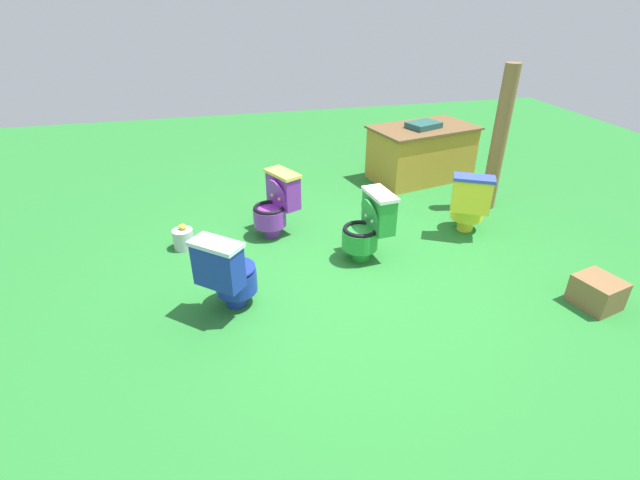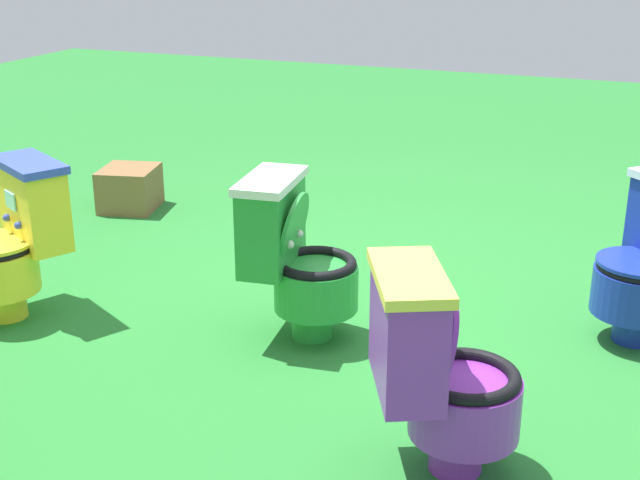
{
  "view_description": "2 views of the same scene",
  "coord_description": "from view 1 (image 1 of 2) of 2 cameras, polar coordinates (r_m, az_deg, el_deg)",
  "views": [
    {
      "loc": [
        -1.21,
        -3.53,
        2.51
      ],
      "look_at": [
        -0.28,
        0.21,
        0.38
      ],
      "focal_mm": 25.82,
      "sensor_mm": 36.0,
      "label": 1
    },
    {
      "loc": [
        -1.1,
        3.59,
        1.74
      ],
      "look_at": [
        0.24,
        0.22,
        0.39
      ],
      "focal_mm": 48.31,
      "sensor_mm": 36.0,
      "label": 2
    }
  ],
  "objects": [
    {
      "name": "ground",
      "position": [
        4.49,
        4.08,
        -5.13
      ],
      "size": [
        14.0,
        14.0,
        0.0
      ],
      "primitive_type": "plane",
      "color": "#26752D"
    },
    {
      "name": "toilet_yellow",
      "position": [
        5.47,
        18.02,
        4.4
      ],
      "size": [
        0.59,
        0.62,
        0.73
      ],
      "rotation": [
        0.0,
        0.0,
        5.78
      ],
      "color": "yellow",
      "rests_on": "ground"
    },
    {
      "name": "toilet_blue",
      "position": [
        4.0,
        -11.31,
        -4.06
      ],
      "size": [
        0.63,
        0.63,
        0.73
      ],
      "rotation": [
        0.0,
        0.0,
        5.56
      ],
      "color": "#192D9E",
      "rests_on": "ground"
    },
    {
      "name": "vendor_table",
      "position": [
        6.98,
        12.44,
        10.56
      ],
      "size": [
        1.61,
        1.15,
        0.85
      ],
      "rotation": [
        0.0,
        0.0,
        0.22
      ],
      "color": "#B7842D",
      "rests_on": "ground"
    },
    {
      "name": "toilet_green",
      "position": [
        4.71,
        6.05,
        1.77
      ],
      "size": [
        0.53,
        0.46,
        0.73
      ],
      "rotation": [
        0.0,
        0.0,
        1.69
      ],
      "color": "green",
      "rests_on": "ground"
    },
    {
      "name": "toilet_purple",
      "position": [
        5.2,
        -5.48,
        4.49
      ],
      "size": [
        0.62,
        0.58,
        0.73
      ],
      "rotation": [
        0.0,
        0.0,
        2.02
      ],
      "color": "purple",
      "rests_on": "ground"
    },
    {
      "name": "small_crate",
      "position": [
        4.78,
        31.11,
        -5.56
      ],
      "size": [
        0.41,
        0.43,
        0.27
      ],
      "primitive_type": "cube",
      "rotation": [
        0.0,
        0.0,
        1.81
      ],
      "color": "brown",
      "rests_on": "ground"
    },
    {
      "name": "wooden_post",
      "position": [
        6.1,
        21.32,
        11.48
      ],
      "size": [
        0.18,
        0.18,
        1.76
      ],
      "primitive_type": "cylinder",
      "color": "brown",
      "rests_on": "ground"
    },
    {
      "name": "lemon_bucket",
      "position": [
        5.2,
        -16.58,
        0.19
      ],
      "size": [
        0.22,
        0.22,
        0.28
      ],
      "color": "#B7B7BF",
      "rests_on": "ground"
    }
  ]
}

